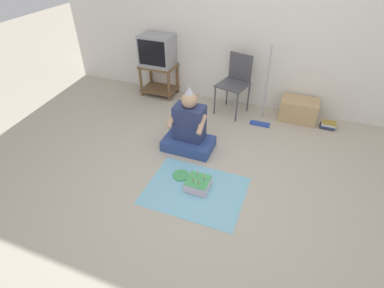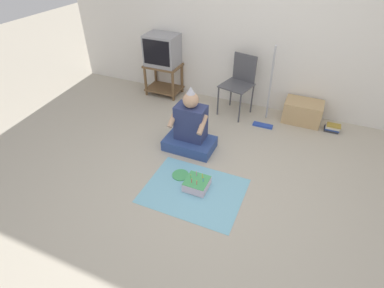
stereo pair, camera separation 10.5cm
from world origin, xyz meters
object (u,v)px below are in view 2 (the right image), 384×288
at_px(book_pile, 332,128).
at_px(dust_mop, 267,104).
at_px(paper_plate, 181,175).
at_px(tv, 162,50).
at_px(folding_chair, 240,80).
at_px(birthday_cake, 197,184).
at_px(cardboard_box_stack, 303,112).
at_px(person_seated, 190,129).

bearing_deg(book_pile, dust_mop, -167.12).
bearing_deg(paper_plate, tv, 122.51).
xyz_separation_m(dust_mop, paper_plate, (-0.64, -1.49, -0.32)).
distance_m(folding_chair, birthday_cake, 1.87).
bearing_deg(birthday_cake, tv, 126.20).
xyz_separation_m(dust_mop, birthday_cake, (-0.39, -1.60, -0.27)).
xyz_separation_m(cardboard_box_stack, person_seated, (-1.24, -1.24, 0.12)).
xyz_separation_m(cardboard_box_stack, birthday_cake, (-0.87, -1.90, -0.10)).
distance_m(folding_chair, cardboard_box_stack, 1.02).
bearing_deg(dust_mop, folding_chair, 155.82).
distance_m(folding_chair, paper_plate, 1.78).
bearing_deg(dust_mop, book_pile, 12.88).
xyz_separation_m(tv, cardboard_box_stack, (2.27, -0.01, -0.60)).
height_order(cardboard_box_stack, dust_mop, dust_mop).
xyz_separation_m(book_pile, paper_plate, (-1.56, -1.70, -0.04)).
bearing_deg(folding_chair, book_pile, -0.00).
relative_size(dust_mop, birthday_cake, 4.64).
height_order(cardboard_box_stack, person_seated, person_seated).
bearing_deg(cardboard_box_stack, paper_plate, -122.00).
relative_size(birthday_cake, paper_plate, 1.30).
xyz_separation_m(tv, dust_mop, (1.79, -0.31, -0.42)).
relative_size(tv, cardboard_box_stack, 0.97).
height_order(folding_chair, birthday_cake, folding_chair).
height_order(dust_mop, person_seated, dust_mop).
distance_m(cardboard_box_stack, birthday_cake, 2.10).
distance_m(cardboard_box_stack, book_pile, 0.46).
bearing_deg(birthday_cake, person_seated, 119.08).
height_order(cardboard_box_stack, book_pile, cardboard_box_stack).
bearing_deg(birthday_cake, paper_plate, 156.76).
height_order(folding_chair, person_seated, folding_chair).
distance_m(cardboard_box_stack, dust_mop, 0.60).
distance_m(folding_chair, dust_mop, 0.55).
relative_size(dust_mop, book_pile, 5.69).
bearing_deg(book_pile, birthday_cake, -125.99).
height_order(dust_mop, paper_plate, dust_mop).
bearing_deg(cardboard_box_stack, book_pile, -12.30).
distance_m(birthday_cake, paper_plate, 0.27).
xyz_separation_m(folding_chair, dust_mop, (0.47, -0.21, -0.18)).
relative_size(tv, book_pile, 2.48).
relative_size(tv, folding_chair, 0.58).
height_order(cardboard_box_stack, birthday_cake, cardboard_box_stack).
bearing_deg(book_pile, tv, 177.84).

